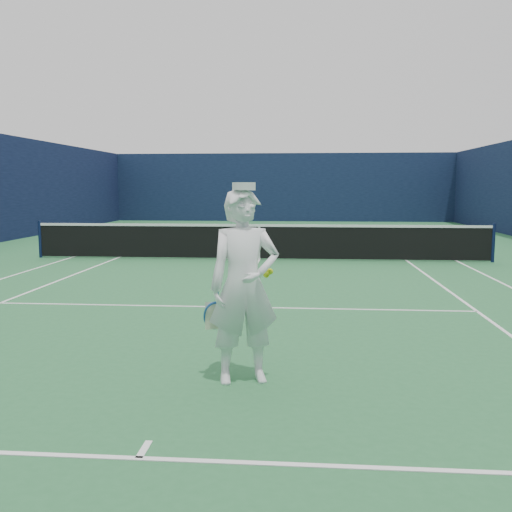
% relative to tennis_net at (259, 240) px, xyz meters
% --- Properties ---
extents(ground, '(80.00, 80.00, 0.00)m').
position_rel_tennis_net_xyz_m(ground, '(0.00, 0.00, -0.55)').
color(ground, '#276638').
rests_on(ground, ground).
extents(court_markings, '(11.03, 23.83, 0.01)m').
position_rel_tennis_net_xyz_m(court_markings, '(0.00, 0.00, -0.55)').
color(court_markings, white).
rests_on(court_markings, ground).
extents(windscreen_fence, '(20.12, 36.12, 4.00)m').
position_rel_tennis_net_xyz_m(windscreen_fence, '(0.00, 0.00, 1.45)').
color(windscreen_fence, '#0E1934').
rests_on(windscreen_fence, ground).
extents(tennis_net, '(12.88, 0.09, 1.07)m').
position_rel_tennis_net_xyz_m(tennis_net, '(0.00, 0.00, 0.00)').
color(tennis_net, '#141E4C').
rests_on(tennis_net, ground).
extents(tennis_player, '(0.90, 0.68, 2.10)m').
position_rel_tennis_net_xyz_m(tennis_player, '(0.62, -10.07, 0.47)').
color(tennis_player, white).
rests_on(tennis_player, ground).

